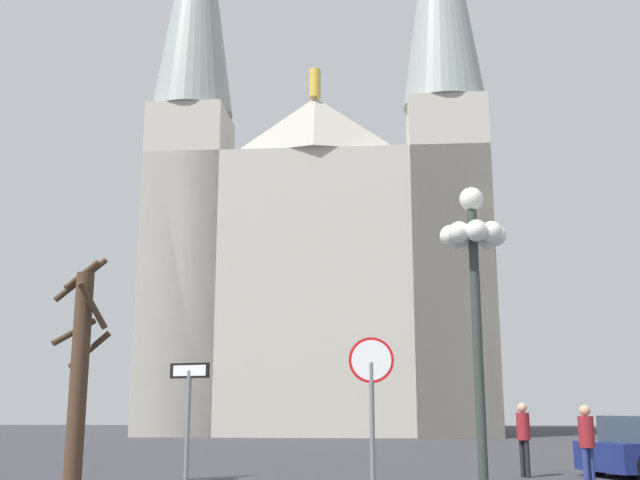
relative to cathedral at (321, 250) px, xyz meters
name	(u,v)px	position (x,y,z in m)	size (l,w,h in m)	color
cathedral	(321,250)	(0.00, 0.00, 0.00)	(21.01, 14.84, 38.58)	#BCB5A5
stop_sign	(372,389)	(2.21, -34.92, -9.47)	(0.76, 0.14, 2.84)	slate
one_way_arrow_sign	(188,420)	(-0.60, -36.05, -9.95)	(0.66, 0.28, 2.36)	slate
street_lamp	(475,273)	(3.92, -35.31, -7.60)	(1.10, 1.10, 5.31)	#2D3833
bare_tree	(80,369)	(-3.95, -31.46, -8.96)	(1.34, 1.35, 5.04)	#473323
pedestrian_walking	(523,432)	(6.11, -28.23, -10.36)	(0.32, 0.32, 1.78)	black
pedestrian_standing	(587,438)	(6.78, -31.14, -10.40)	(0.32, 0.32, 1.73)	navy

